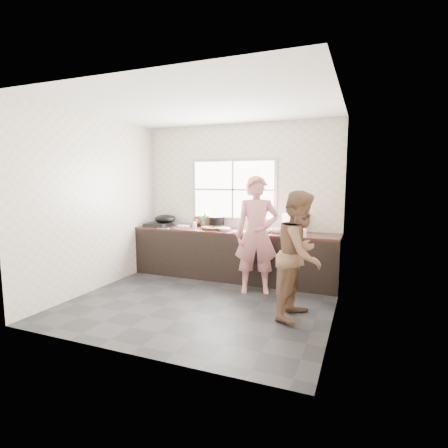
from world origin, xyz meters
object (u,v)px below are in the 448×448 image
at_px(wok, 165,219).
at_px(pot_lid_left, 163,228).
at_px(bowl_held, 268,230).
at_px(dish_rack, 297,222).
at_px(cutting_board, 214,228).
at_px(black_pot, 217,222).
at_px(bottle_brown_short, 196,221).
at_px(pot_lid_right, 179,227).
at_px(bottle_green, 205,219).
at_px(burner, 158,224).
at_px(woman, 257,239).
at_px(plate_food, 183,226).
at_px(person_side, 300,255).
at_px(bottle_brown_tall, 208,221).
at_px(bowl_crabs, 278,231).
at_px(glass_jar, 194,225).
at_px(bowl_mince, 224,229).

height_order(wok, pot_lid_left, wok).
height_order(bowl_held, dish_rack, dish_rack).
distance_m(bowl_held, wok, 2.01).
xyz_separation_m(cutting_board, black_pot, (-0.06, 0.25, 0.08)).
distance_m(bottle_brown_short, pot_lid_left, 0.63).
height_order(cutting_board, bottle_brown_short, bottle_brown_short).
xyz_separation_m(bowl_held, pot_lid_right, (-1.68, 0.01, -0.03)).
xyz_separation_m(cutting_board, pot_lid_left, (-0.92, -0.19, -0.02)).
bearing_deg(pot_lid_right, bowl_held, -0.48).
relative_size(bottle_green, wok, 0.73).
height_order(bottle_brown_short, burner, bottle_brown_short).
distance_m(woman, bowl_held, 0.54).
relative_size(woman, wok, 4.13).
distance_m(dish_rack, pot_lid_left, 2.37).
height_order(black_pot, wok, wok).
bearing_deg(plate_food, person_side, -30.02).
distance_m(black_pot, bottle_brown_tall, 0.17).
bearing_deg(woman, bottle_brown_short, 132.66).
distance_m(bottle_brown_tall, wok, 0.83).
height_order(bottle_brown_tall, burner, bottle_brown_tall).
bearing_deg(bowl_crabs, bowl_held, -171.87).
bearing_deg(plate_food, glass_jar, -17.66).
xyz_separation_m(bowl_mince, glass_jar, (-0.64, 0.15, 0.03)).
bearing_deg(bowl_mince, pot_lid_right, 172.46).
height_order(bowl_crabs, bottle_green, bottle_green).
height_order(cutting_board, pot_lid_right, cutting_board).
xyz_separation_m(person_side, wok, (-2.76, 1.34, 0.20)).
bearing_deg(pot_lid_left, burner, 141.05).
bearing_deg(bowl_crabs, person_side, -65.23).
height_order(bowl_held, glass_jar, glass_jar).
distance_m(woman, bottle_brown_tall, 1.41).
relative_size(burner, dish_rack, 0.96).
relative_size(dish_rack, pot_lid_left, 1.63).
xyz_separation_m(bottle_brown_tall, glass_jar, (-0.18, -0.20, -0.05)).
distance_m(bowl_crabs, burner, 2.29).
height_order(bowl_mince, burner, burner).
relative_size(woman, cutting_board, 3.78).
xyz_separation_m(bowl_crabs, glass_jar, (-1.54, 0.02, 0.02)).
distance_m(person_side, plate_food, 2.79).
relative_size(bottle_brown_tall, dish_rack, 0.47).
bearing_deg(cutting_board, wok, 175.91).
relative_size(cutting_board, black_pot, 1.63).
height_order(woman, bowl_held, woman).
distance_m(bowl_held, burner, 2.13).
bearing_deg(glass_jar, bowl_held, -1.71).
bearing_deg(bowl_held, bottle_brown_tall, 168.44).
xyz_separation_m(bottle_brown_short, burner, (-0.68, -0.25, -0.06)).
relative_size(glass_jar, pot_lid_left, 0.41).
xyz_separation_m(glass_jar, pot_lid_left, (-0.51, -0.24, -0.05)).
xyz_separation_m(plate_food, bottle_green, (0.40, 0.12, 0.14)).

